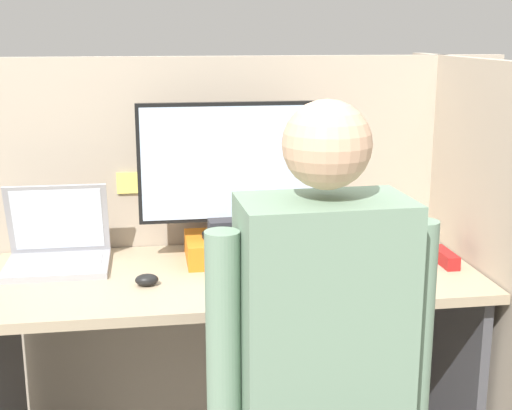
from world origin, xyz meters
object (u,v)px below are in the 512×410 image
object	(u,v)px
laptop	(58,251)
stapler	(445,257)
monitor	(228,167)
coffee_mug	(350,237)
paper_box	(229,248)
carrot_toy	(281,287)
person	(327,385)

from	to	relation	value
laptop	stapler	distance (m)	1.23
monitor	coffee_mug	bearing A→B (deg)	1.99
paper_box	monitor	world-z (taller)	monitor
carrot_toy	person	world-z (taller)	person
carrot_toy	paper_box	bearing A→B (deg)	107.95
paper_box	carrot_toy	world-z (taller)	paper_box
paper_box	coffee_mug	distance (m)	0.41
paper_box	stapler	xyz separation A→B (m)	(0.68, -0.15, -0.02)
monitor	stapler	xyz separation A→B (m)	(0.68, -0.16, -0.28)
paper_box	carrot_toy	distance (m)	0.36
paper_box	laptop	xyz separation A→B (m)	(-0.54, 0.01, 0.01)
stapler	coffee_mug	xyz separation A→B (m)	(-0.26, 0.17, 0.03)
paper_box	person	bearing A→B (deg)	-84.64
person	monitor	bearing A→B (deg)	95.35
monitor	stapler	bearing A→B (deg)	-13.07
monitor	coffee_mug	xyz separation A→B (m)	(0.41, 0.01, -0.25)
monitor	person	size ratio (longest dim) A/B	0.43
laptop	carrot_toy	xyz separation A→B (m)	(0.65, -0.35, -0.03)
monitor	coffee_mug	world-z (taller)	monitor
stapler	coffee_mug	world-z (taller)	coffee_mug
monitor	person	world-z (taller)	person
paper_box	coffee_mug	world-z (taller)	coffee_mug
laptop	coffee_mug	size ratio (longest dim) A/B	3.17
coffee_mug	monitor	bearing A→B (deg)	-178.01
laptop	stapler	bearing A→B (deg)	-7.71
person	laptop	bearing A→B (deg)	123.50
coffee_mug	person	bearing A→B (deg)	-108.56
stapler	person	size ratio (longest dim) A/B	0.11
carrot_toy	person	distance (m)	0.60
paper_box	monitor	xyz separation A→B (m)	(0.00, 0.00, 0.27)
paper_box	stapler	world-z (taller)	paper_box
carrot_toy	laptop	bearing A→B (deg)	151.81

